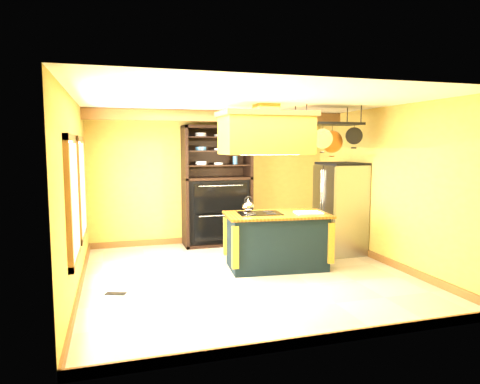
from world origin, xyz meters
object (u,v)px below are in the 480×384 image
kitchen_island (276,240)px  refrigerator (340,210)px  hutch (217,200)px  range_hood (266,132)px  pot_rack (328,129)px

kitchen_island → refrigerator: bearing=27.5°
kitchen_island → hutch: hutch is taller
kitchen_island → hutch: (-0.56, 1.97, 0.46)m
range_hood → hutch: bearing=100.3°
kitchen_island → hutch: bearing=111.3°
kitchen_island → range_hood: (-0.20, -0.00, 1.79)m
range_hood → kitchen_island: bearing=0.3°
range_hood → refrigerator: size_ratio=0.90×
range_hood → hutch: range_hood is taller
range_hood → refrigerator: range_hood is taller
hutch → pot_rack: bearing=-53.4°
pot_rack → refrigerator: size_ratio=0.69×
kitchen_island → range_hood: bearing=-174.2°
kitchen_island → pot_rack: size_ratio=1.53×
refrigerator → hutch: (-2.08, 1.36, 0.11)m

